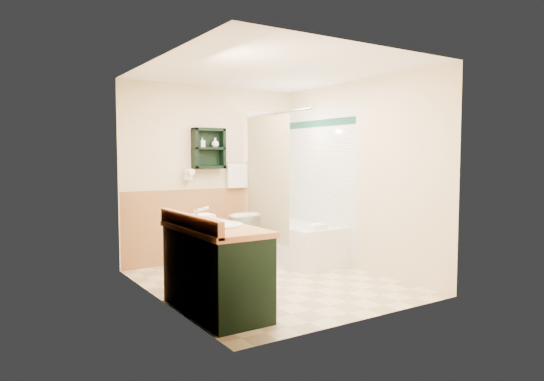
{
  "coord_description": "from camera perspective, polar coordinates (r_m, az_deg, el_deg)",
  "views": [
    {
      "loc": [
        -2.96,
        -4.57,
        1.44
      ],
      "look_at": [
        0.14,
        0.2,
        1.04
      ],
      "focal_mm": 32.0,
      "sensor_mm": 36.0,
      "label": 1
    }
  ],
  "objects": [
    {
      "name": "back_wall",
      "position": [
        6.78,
        -7.07,
        1.96
      ],
      "size": [
        2.6,
        0.04,
        2.4
      ],
      "primitive_type": "cube",
      "color": "#FFF3C7",
      "rests_on": "ground"
    },
    {
      "name": "toilet",
      "position": [
        6.51,
        -4.69,
        -5.63
      ],
      "size": [
        0.49,
        0.76,
        0.7
      ],
      "primitive_type": "imported",
      "rotation": [
        0.0,
        0.0,
        3.27
      ],
      "color": "white",
      "rests_on": "ground"
    },
    {
      "name": "right_wall",
      "position": [
        6.27,
        10.12,
        1.76
      ],
      "size": [
        0.04,
        3.0,
        2.4
      ],
      "primitive_type": "cube",
      "color": "#FFF3C7",
      "rests_on": "ground"
    },
    {
      "name": "shower_curtain",
      "position": [
        6.52,
        -0.58,
        1.47
      ],
      "size": [
        1.05,
        1.05,
        1.7
      ],
      "primitive_type": null,
      "color": "beige",
      "rests_on": "curtain_rod"
    },
    {
      "name": "soap_bottle_a",
      "position": [
        6.58,
        -8.2,
        5.33
      ],
      "size": [
        0.06,
        0.13,
        0.06
      ],
      "primitive_type": "imported",
      "rotation": [
        0.0,
        0.0,
        0.01
      ],
      "color": "white",
      "rests_on": "wall_shelf"
    },
    {
      "name": "tub_towel",
      "position": [
        6.17,
        5.29,
        -4.29
      ],
      "size": [
        0.22,
        0.18,
        0.07
      ],
      "primitive_type": "cube",
      "color": "white",
      "rests_on": "bathtub"
    },
    {
      "name": "curtain_rod",
      "position": [
        6.39,
        0.27,
        9.04
      ],
      "size": [
        0.03,
        1.6,
        0.03
      ],
      "primitive_type": "cylinder",
      "rotation": [
        1.57,
        0.0,
        0.0
      ],
      "color": "silver",
      "rests_on": "back_wall"
    },
    {
      "name": "left_wall",
      "position": [
        4.86,
        -13.24,
        1.09
      ],
      "size": [
        0.04,
        3.0,
        2.4
      ],
      "primitive_type": "cube",
      "color": "#FFF3C7",
      "rests_on": "ground"
    },
    {
      "name": "mirror_glass",
      "position": [
        4.37,
        -10.17,
        4.75
      ],
      "size": [
        1.2,
        1.2,
        0.9
      ],
      "primitive_type": null,
      "color": "white",
      "rests_on": "left_wall"
    },
    {
      "name": "bathtub",
      "position": [
        6.77,
        2.67,
        -6.05
      ],
      "size": [
        0.77,
        1.5,
        0.52
      ],
      "primitive_type": "cube",
      "color": "white",
      "rests_on": "ground"
    },
    {
      "name": "wall_shelf",
      "position": [
        6.63,
        -7.44,
        4.93
      ],
      "size": [
        0.45,
        0.15,
        0.55
      ],
      "primitive_type": "cube",
      "color": "black",
      "rests_on": "back_wall"
    },
    {
      "name": "towel_bar",
      "position": [
        6.87,
        -4.2,
        3.25
      ],
      "size": [
        0.4,
        0.06,
        0.4
      ],
      "primitive_type": null,
      "color": "white",
      "rests_on": "back_wall"
    },
    {
      "name": "mirror_frame",
      "position": [
        4.36,
        -10.23,
        4.75
      ],
      "size": [
        1.3,
        1.3,
        1.0
      ],
      "primitive_type": null,
      "color": "brown",
      "rests_on": "left_wall"
    },
    {
      "name": "tile_right",
      "position": [
        6.82,
        5.55,
        0.72
      ],
      "size": [
        1.5,
        1.5,
        2.1
      ],
      "primitive_type": null,
      "color": "white",
      "rests_on": "right_wall"
    },
    {
      "name": "tile_accent",
      "position": [
        6.82,
        5.53,
        7.87
      ],
      "size": [
        1.5,
        1.5,
        0.1
      ],
      "primitive_type": null,
      "color": "#144734",
      "rests_on": "right_wall"
    },
    {
      "name": "vanity_book",
      "position": [
        4.93,
        -11.38,
        -2.26
      ],
      "size": [
        0.16,
        0.03,
        0.21
      ],
      "primitive_type": "imported",
      "rotation": [
        0.0,
        0.0,
        -0.08
      ],
      "color": "black",
      "rests_on": "vanity"
    },
    {
      "name": "floor",
      "position": [
        5.63,
        -0.07,
        -10.79
      ],
      "size": [
        3.0,
        3.0,
        0.0
      ],
      "primitive_type": "plane",
      "color": "beige",
      "rests_on": "ground"
    },
    {
      "name": "vanity",
      "position": [
        4.57,
        -6.68,
        -9.15
      ],
      "size": [
        0.59,
        1.26,
        0.8
      ],
      "primitive_type": "cube",
      "color": "black",
      "rests_on": "ground"
    },
    {
      "name": "ceiling",
      "position": [
        5.54,
        -0.07,
        14.22
      ],
      "size": [
        2.6,
        3.0,
        0.04
      ],
      "primitive_type": "cube",
      "color": "white",
      "rests_on": "back_wall"
    },
    {
      "name": "hair_dryer",
      "position": [
        6.53,
        -9.89,
        1.85
      ],
      "size": [
        0.1,
        0.24,
        0.18
      ],
      "primitive_type": null,
      "color": "white",
      "rests_on": "back_wall"
    },
    {
      "name": "soap_bottle_b",
      "position": [
        6.67,
        -6.71,
        5.5
      ],
      "size": [
        0.12,
        0.14,
        0.1
      ],
      "primitive_type": "imported",
      "rotation": [
        0.0,
        0.0,
        0.14
      ],
      "color": "white",
      "rests_on": "wall_shelf"
    },
    {
      "name": "counter_towel",
      "position": [
        5.06,
        -8.63,
        -3.03
      ],
      "size": [
        0.29,
        0.23,
        0.04
      ],
      "primitive_type": "cube",
      "color": "white",
      "rests_on": "vanity"
    },
    {
      "name": "wainscot_back",
      "position": [
        6.81,
        -6.89,
        -3.95
      ],
      "size": [
        2.58,
        2.58,
        1.0
      ],
      "primitive_type": null,
      "color": "tan",
      "rests_on": "back_wall"
    },
    {
      "name": "tile_back",
      "position": [
        7.25,
        0.4,
        0.93
      ],
      "size": [
        0.95,
        0.95,
        2.1
      ],
      "primitive_type": null,
      "color": "white",
      "rests_on": "back_wall"
    },
    {
      "name": "wainscot_left",
      "position": [
        4.96,
        -12.73,
        -7.0
      ],
      "size": [
        2.98,
        2.98,
        1.0
      ],
      "primitive_type": null,
      "color": "tan",
      "rests_on": "left_wall"
    }
  ]
}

